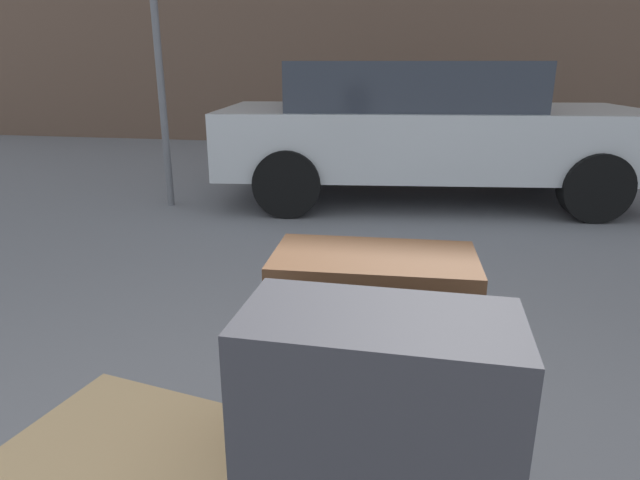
{
  "coord_description": "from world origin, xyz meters",
  "views": [
    {
      "loc": [
        0.4,
        -0.92,
        1.39
      ],
      "look_at": [
        0.0,
        1.2,
        0.69
      ],
      "focal_mm": 30.45,
      "sensor_mm": 36.0,
      "label": 1
    }
  ],
  "objects_px": {
    "parked_car": "(424,127)",
    "no_parking_sign": "(157,42)",
    "bollard_kerb_near": "(594,152)",
    "suitcase_brown_center": "(370,402)"
  },
  "relations": [
    {
      "from": "parked_car",
      "to": "no_parking_sign",
      "type": "height_order",
      "value": "no_parking_sign"
    },
    {
      "from": "bollard_kerb_near",
      "to": "no_parking_sign",
      "type": "height_order",
      "value": "no_parking_sign"
    },
    {
      "from": "parked_car",
      "to": "no_parking_sign",
      "type": "distance_m",
      "value": 2.79
    },
    {
      "from": "suitcase_brown_center",
      "to": "bollard_kerb_near",
      "type": "bearing_deg",
      "value": 68.05
    },
    {
      "from": "bollard_kerb_near",
      "to": "parked_car",
      "type": "bearing_deg",
      "value": -147.46
    },
    {
      "from": "no_parking_sign",
      "to": "suitcase_brown_center",
      "type": "bearing_deg",
      "value": -58.79
    },
    {
      "from": "suitcase_brown_center",
      "to": "bollard_kerb_near",
      "type": "relative_size",
      "value": 0.98
    },
    {
      "from": "bollard_kerb_near",
      "to": "no_parking_sign",
      "type": "bearing_deg",
      "value": -154.96
    },
    {
      "from": "parked_car",
      "to": "bollard_kerb_near",
      "type": "height_order",
      "value": "parked_car"
    },
    {
      "from": "parked_car",
      "to": "no_parking_sign",
      "type": "xyz_separation_m",
      "value": [
        -2.53,
        -0.83,
        0.83
      ]
    }
  ]
}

